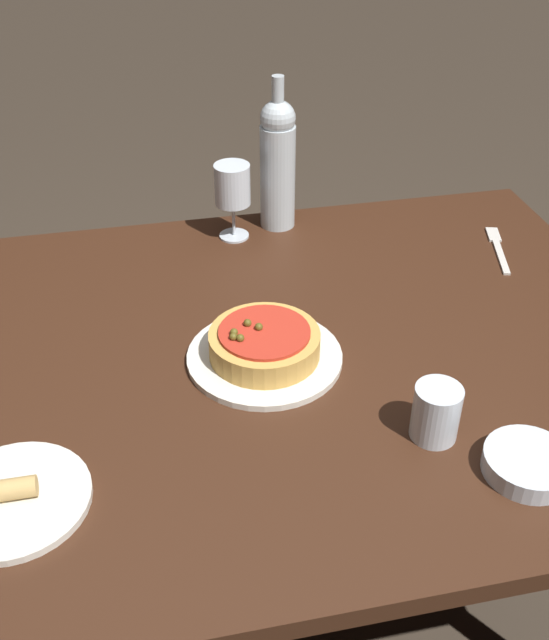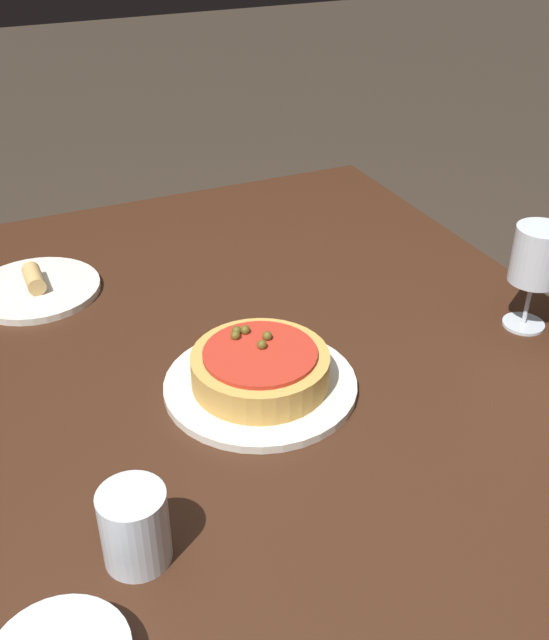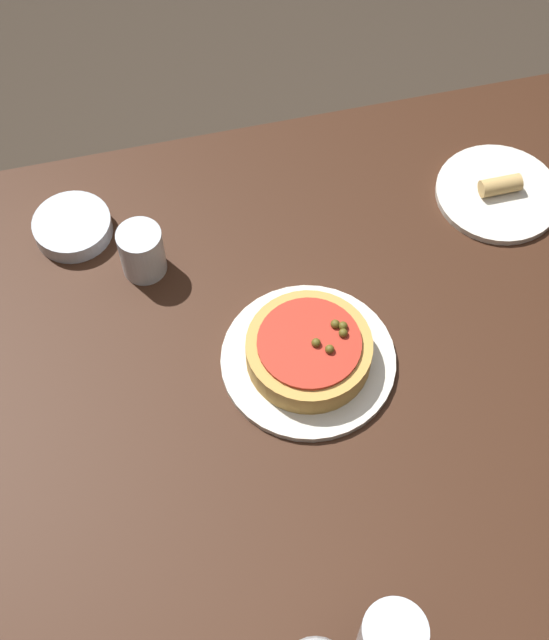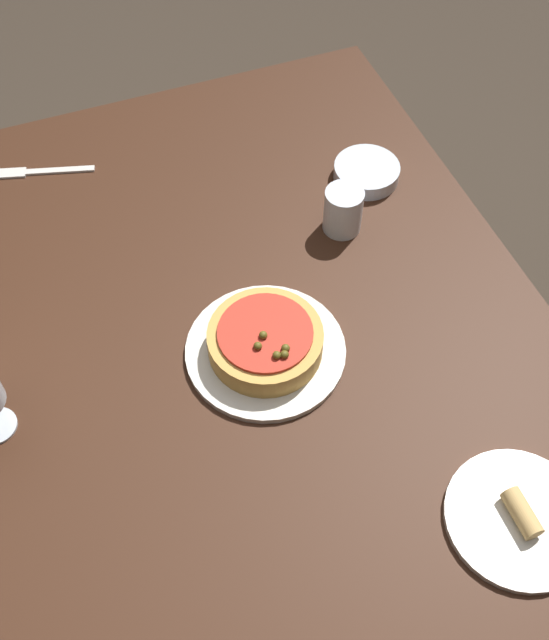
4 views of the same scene
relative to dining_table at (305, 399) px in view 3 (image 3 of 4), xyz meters
name	(u,v)px [view 3 (image 3 of 4)]	position (x,y,z in m)	size (l,w,h in m)	color
ground_plane	(296,535)	(0.00, 0.00, -0.69)	(14.00, 14.00, 0.00)	#382D23
dining_table	(305,399)	(0.00, 0.00, 0.00)	(1.45, 1.05, 0.78)	#381E11
dinner_plate	(308,360)	(0.01, 0.02, 0.09)	(0.27, 0.27, 0.01)	silver
pizza	(309,350)	(0.01, 0.02, 0.12)	(0.19, 0.19, 0.06)	gold
wine_glass	(391,640)	(-0.01, -0.42, 0.20)	(0.08, 0.08, 0.17)	silver
water_cup	(142,251)	(-0.21, 0.26, 0.13)	(0.07, 0.07, 0.09)	silver
side_bowl	(73,227)	(-0.31, 0.36, 0.10)	(0.13, 0.13, 0.03)	silver
side_plate	(498,193)	(0.41, 0.26, 0.09)	(0.22, 0.22, 0.04)	silver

